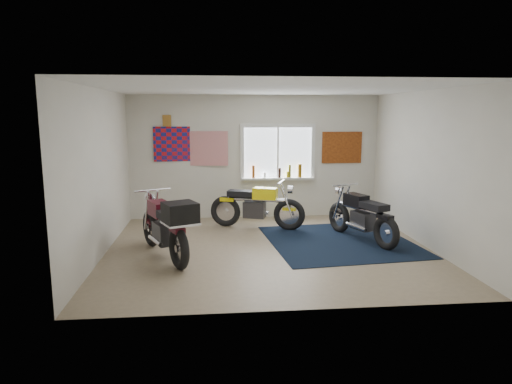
{
  "coord_description": "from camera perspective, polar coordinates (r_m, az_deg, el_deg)",
  "views": [
    {
      "loc": [
        -0.95,
        -7.51,
        2.3
      ],
      "look_at": [
        -0.18,
        0.4,
        0.93
      ],
      "focal_mm": 32.0,
      "sensor_mm": 36.0,
      "label": 1
    }
  ],
  "objects": [
    {
      "name": "black_chrome_bike",
      "position": [
        8.55,
        13.06,
        -3.1
      ],
      "size": [
        0.86,
        1.84,
        0.99
      ],
      "rotation": [
        0.0,
        0.0,
        1.94
      ],
      "color": "black",
      "rests_on": "navy_rug"
    },
    {
      "name": "navy_rug",
      "position": [
        8.48,
        10.41,
        -6.08
      ],
      "size": [
        2.74,
        2.83,
        0.01
      ],
      "primitive_type": "cube",
      "rotation": [
        0.0,
        0.0,
        0.1
      ],
      "color": "black",
      "rests_on": "ground"
    },
    {
      "name": "room_shell",
      "position": [
        7.6,
        1.68,
        4.79
      ],
      "size": [
        5.5,
        5.5,
        5.5
      ],
      "color": "white",
      "rests_on": "ground"
    },
    {
      "name": "window_assembly",
      "position": [
        10.13,
        2.74,
        4.5
      ],
      "size": [
        1.66,
        0.17,
        1.26
      ],
      "color": "white",
      "rests_on": "room_shell"
    },
    {
      "name": "flag_display",
      "position": [
        10.04,
        -11.08,
        8.74
      ],
      "size": [
        1.6,
        0.1,
        1.17
      ],
      "color": "red",
      "rests_on": "room_shell"
    },
    {
      "name": "ground",
      "position": [
        7.92,
        1.62,
        -7.12
      ],
      "size": [
        5.5,
        5.5,
        0.0
      ],
      "primitive_type": "plane",
      "color": "#9E896B",
      "rests_on": "ground"
    },
    {
      "name": "triumph_poster",
      "position": [
        10.43,
        10.68,
        5.49
      ],
      "size": [
        0.9,
        0.03,
        0.7
      ],
      "primitive_type": "cube",
      "color": "#A54C14",
      "rests_on": "room_shell"
    },
    {
      "name": "maroon_tourer",
      "position": [
        7.36,
        -11.11,
        -4.22
      ],
      "size": [
        1.12,
        1.98,
        1.05
      ],
      "rotation": [
        0.0,
        0.0,
        1.99
      ],
      "color": "black",
      "rests_on": "ground"
    },
    {
      "name": "oil_bottles",
      "position": [
        10.12,
        3.36,
        2.56
      ],
      "size": [
        1.12,
        0.09,
        0.3
      ],
      "color": "#934515",
      "rests_on": "window_assembly"
    },
    {
      "name": "yellow_triumph",
      "position": [
        9.22,
        0.06,
        -1.89
      ],
      "size": [
        1.9,
        0.83,
        0.99
      ],
      "rotation": [
        0.0,
        0.0,
        -0.34
      ],
      "color": "black",
      "rests_on": "ground"
    }
  ]
}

